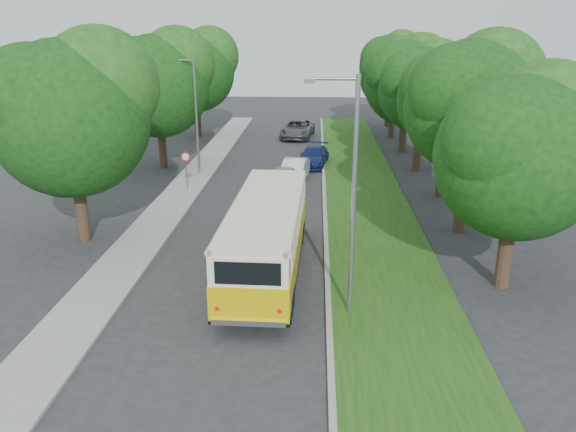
{
  "coord_description": "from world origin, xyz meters",
  "views": [
    {
      "loc": [
        3.08,
        -19.65,
        9.32
      ],
      "look_at": [
        1.9,
        3.45,
        1.5
      ],
      "focal_mm": 35.0,
      "sensor_mm": 36.0,
      "label": 1
    }
  ],
  "objects_px": {
    "car_grey": "(298,129)",
    "car_white": "(294,170)",
    "lamppost_far": "(195,113)",
    "car_silver": "(283,181)",
    "car_blue": "(314,156)",
    "vintage_bus": "(267,238)",
    "lamppost_near": "(351,192)"
  },
  "relations": [
    {
      "from": "lamppost_far",
      "to": "car_silver",
      "type": "xyz_separation_m",
      "value": [
        5.83,
        -3.72,
        -3.4
      ]
    },
    {
      "from": "car_white",
      "to": "car_grey",
      "type": "relative_size",
      "value": 0.75
    },
    {
      "from": "car_grey",
      "to": "lamppost_near",
      "type": "bearing_deg",
      "value": -78.52
    },
    {
      "from": "vintage_bus",
      "to": "car_grey",
      "type": "bearing_deg",
      "value": 91.12
    },
    {
      "from": "car_silver",
      "to": "car_grey",
      "type": "distance_m",
      "value": 17.29
    },
    {
      "from": "vintage_bus",
      "to": "lamppost_far",
      "type": "bearing_deg",
      "value": 112.71
    },
    {
      "from": "vintage_bus",
      "to": "car_grey",
      "type": "distance_m",
      "value": 28.86
    },
    {
      "from": "lamppost_near",
      "to": "car_silver",
      "type": "height_order",
      "value": "lamppost_near"
    },
    {
      "from": "car_white",
      "to": "car_grey",
      "type": "distance_m",
      "value": 14.58
    },
    {
      "from": "car_silver",
      "to": "car_blue",
      "type": "height_order",
      "value": "car_silver"
    },
    {
      "from": "car_white",
      "to": "car_grey",
      "type": "height_order",
      "value": "car_grey"
    },
    {
      "from": "lamppost_near",
      "to": "vintage_bus",
      "type": "xyz_separation_m",
      "value": [
        -2.99,
        3.22,
        -2.85
      ]
    },
    {
      "from": "car_silver",
      "to": "lamppost_near",
      "type": "bearing_deg",
      "value": -74.0
    },
    {
      "from": "vintage_bus",
      "to": "car_silver",
      "type": "distance_m",
      "value": 11.59
    },
    {
      "from": "vintage_bus",
      "to": "car_silver",
      "type": "xyz_separation_m",
      "value": [
        -0.08,
        11.56,
        -0.81
      ]
    },
    {
      "from": "vintage_bus",
      "to": "car_silver",
      "type": "height_order",
      "value": "vintage_bus"
    },
    {
      "from": "lamppost_near",
      "to": "lamppost_far",
      "type": "height_order",
      "value": "lamppost_near"
    },
    {
      "from": "car_grey",
      "to": "car_white",
      "type": "bearing_deg",
      "value": -82.3
    },
    {
      "from": "vintage_bus",
      "to": "car_white",
      "type": "xyz_separation_m",
      "value": [
        0.51,
        14.27,
        -0.85
      ]
    },
    {
      "from": "vintage_bus",
      "to": "car_grey",
      "type": "xyz_separation_m",
      "value": [
        0.21,
        28.85,
        -0.76
      ]
    },
    {
      "from": "car_blue",
      "to": "lamppost_far",
      "type": "bearing_deg",
      "value": -149.07
    },
    {
      "from": "car_white",
      "to": "car_blue",
      "type": "relative_size",
      "value": 0.91
    },
    {
      "from": "lamppost_far",
      "to": "vintage_bus",
      "type": "xyz_separation_m",
      "value": [
        5.92,
        -15.28,
        -2.59
      ]
    },
    {
      "from": "vintage_bus",
      "to": "car_silver",
      "type": "relative_size",
      "value": 2.44
    },
    {
      "from": "lamppost_far",
      "to": "car_grey",
      "type": "distance_m",
      "value": 15.26
    },
    {
      "from": "lamppost_near",
      "to": "car_silver",
      "type": "distance_m",
      "value": 15.53
    },
    {
      "from": "vintage_bus",
      "to": "car_silver",
      "type": "bearing_deg",
      "value": 91.96
    },
    {
      "from": "lamppost_near",
      "to": "car_silver",
      "type": "xyz_separation_m",
      "value": [
        -3.07,
        14.78,
        -3.65
      ]
    },
    {
      "from": "car_blue",
      "to": "lamppost_near",
      "type": "bearing_deg",
      "value": -78.49
    },
    {
      "from": "car_white",
      "to": "lamppost_far",
      "type": "bearing_deg",
      "value": 178.81
    },
    {
      "from": "lamppost_far",
      "to": "vintage_bus",
      "type": "distance_m",
      "value": 16.59
    },
    {
      "from": "car_silver",
      "to": "car_blue",
      "type": "distance_m",
      "value": 7.15
    }
  ]
}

